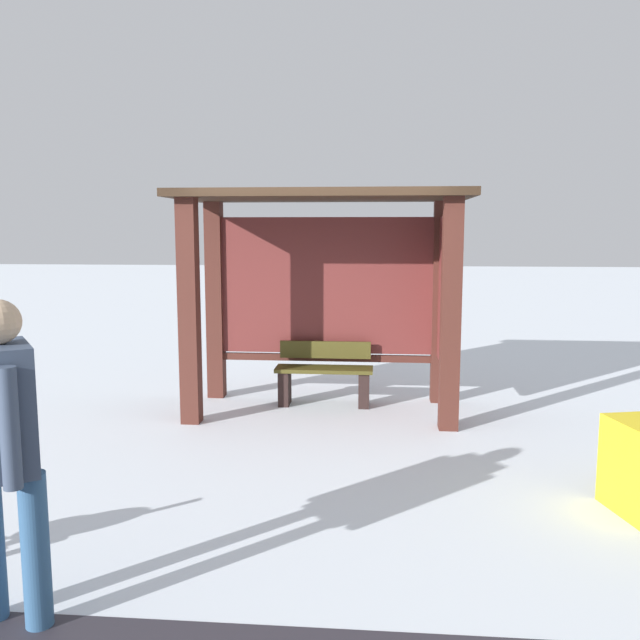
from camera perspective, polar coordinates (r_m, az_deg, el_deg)
ground_plane at (r=7.57m, az=0.20°, el=-7.78°), size 60.00×60.00×0.00m
bus_shelter at (r=7.46m, az=1.00°, el=4.93°), size 3.13×1.56×2.43m
bench_left_inside at (r=7.75m, az=0.37°, el=-4.82°), size 1.12×0.35×0.73m
person_walking at (r=3.74m, az=-25.29°, el=-9.06°), size 0.47×0.57×1.69m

